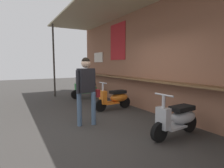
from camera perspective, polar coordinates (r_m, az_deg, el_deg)
name	(u,v)px	position (r m, az deg, el deg)	size (l,w,h in m)	color
ground_plane	(106,126)	(4.72, -2.06, -13.05)	(32.83, 32.83, 0.00)	#383533
market_stall_facade	(161,49)	(5.59, 15.33, 10.46)	(11.73, 2.42, 3.60)	#8C5B44
scooter_green	(87,89)	(8.53, -7.85, -1.67)	(0.48, 1.40, 0.97)	#237533
scooter_orange	(115,98)	(6.26, 0.98, -4.51)	(0.47, 1.40, 0.97)	orange
scooter_silver	(178,118)	(4.25, 20.15, -10.14)	(0.47, 1.40, 0.97)	#B2B5BA
shopper_with_handbag	(87,84)	(4.60, -8.01, -0.01)	(0.39, 0.67, 1.73)	slate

